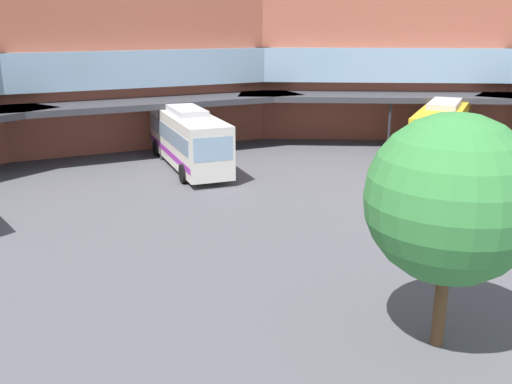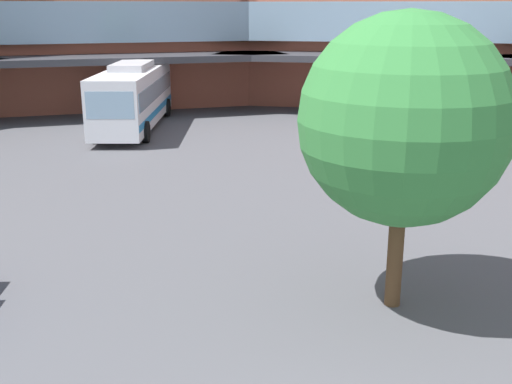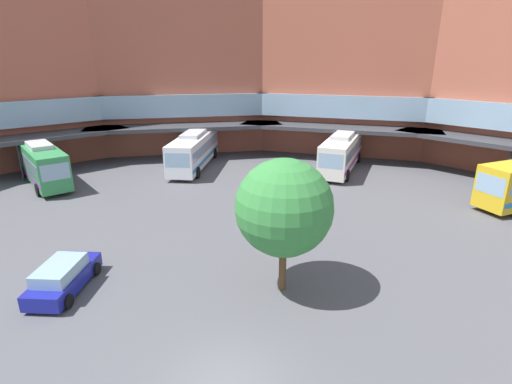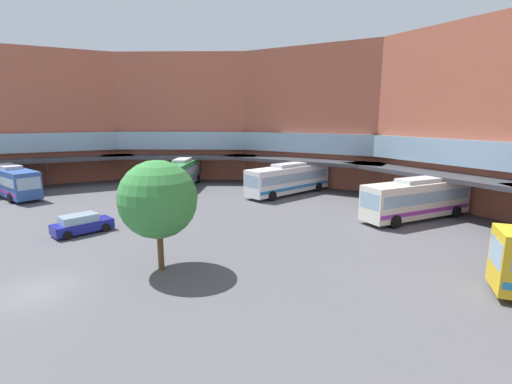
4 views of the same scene
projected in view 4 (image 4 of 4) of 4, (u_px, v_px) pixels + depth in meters
The scene contains 8 objects.
ground_plane at pixel (39, 291), 19.66m from camera, with size 126.85×126.85×0.00m, color #515156.
station_building at pixel (323, 123), 35.60m from camera, with size 85.47×43.64×17.83m.
bus_1 at pixel (416, 199), 33.07m from camera, with size 5.99×11.24×3.73m.
bus_2 at pixel (9, 180), 42.83m from camera, with size 12.50×3.65×3.63m.
bus_3 at pixel (289, 179), 43.86m from camera, with size 3.38×11.89×3.67m.
bus_4 at pixel (183, 173), 48.04m from camera, with size 8.55×9.25×3.75m.
parked_car at pixel (81, 224), 29.27m from camera, with size 2.04×4.41×1.53m.
plaza_tree at pixel (158, 200), 21.62m from camera, with size 4.60×4.60×6.63m.
Camera 4 is at (21.02, -4.77, 9.05)m, focal length 26.08 mm.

